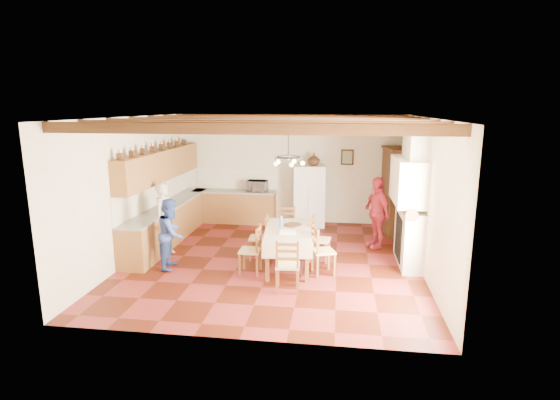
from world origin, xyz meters
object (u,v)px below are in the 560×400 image
object	(u,v)px
chair_right_near	(323,250)
chair_right_far	(320,239)
refrigerator	(309,196)
chair_left_far	(259,237)
chair_end_near	(288,264)
person_woman_blue	(172,233)
hutch	(395,191)
person_woman_red	(377,212)
dining_table	(288,233)
person_man	(165,219)
chair_end_far	(286,228)
chair_left_near	(250,250)
microwave	(257,186)

from	to	relation	value
chair_right_near	chair_right_far	size ratio (longest dim) A/B	1.00
refrigerator	chair_left_far	size ratio (longest dim) A/B	1.73
chair_end_near	person_woman_blue	distance (m)	2.59
person_woman_blue	chair_left_far	bearing A→B (deg)	-70.33
chair_right_far	chair_right_near	bearing A→B (deg)	-164.30
hutch	chair_right_far	xyz separation A→B (m)	(-1.77, -2.34, -0.62)
refrigerator	person_woman_red	size ratio (longest dim) A/B	1.01
dining_table	chair_left_far	bearing A→B (deg)	150.16
chair_right_near	person_man	xyz separation A→B (m)	(-3.47, 0.68, 0.33)
person_man	dining_table	bearing A→B (deg)	-83.32
dining_table	person_man	distance (m)	2.77
person_woman_blue	person_woman_red	size ratio (longest dim) A/B	0.86
chair_right_far	person_man	world-z (taller)	person_man
chair_right_near	person_man	bearing A→B (deg)	59.32
hutch	chair_end_far	size ratio (longest dim) A/B	2.29
chair_left_near	person_man	distance (m)	2.24
hutch	chair_right_near	bearing A→B (deg)	-125.64
chair_left_near	microwave	size ratio (longest dim) A/B	1.78
chair_left_near	microwave	bearing A→B (deg)	-171.31
chair_end_far	person_woman_blue	size ratio (longest dim) A/B	0.67
chair_right_far	chair_end_far	bearing A→B (deg)	55.83
chair_end_near	refrigerator	bearing A→B (deg)	-94.92
chair_left_far	chair_end_near	world-z (taller)	same
person_man	person_woman_blue	xyz separation A→B (m)	(0.42, -0.73, -0.09)
person_woman_red	microwave	bearing A→B (deg)	-144.22
chair_left_near	chair_end_near	world-z (taller)	same
chair_left_far	chair_right_near	world-z (taller)	same
person_woman_blue	hutch	bearing A→B (deg)	-60.81
chair_right_near	chair_end_far	bearing A→B (deg)	12.40
hutch	dining_table	xyz separation A→B (m)	(-2.40, -2.76, -0.40)
chair_end_near	chair_end_far	bearing A→B (deg)	-86.22
chair_left_far	chair_right_near	bearing A→B (deg)	60.88
chair_end_far	refrigerator	bearing A→B (deg)	77.81
dining_table	person_woman_blue	xyz separation A→B (m)	(-2.32, -0.35, 0.01)
person_man	person_woman_blue	world-z (taller)	person_man
chair_end_far	person_man	world-z (taller)	person_man
chair_end_far	person_man	bearing A→B (deg)	-164.33
chair_right_near	person_woman_red	xyz separation A→B (m)	(1.14, 1.82, 0.34)
chair_right_far	chair_end_near	world-z (taller)	same
microwave	refrigerator	bearing A→B (deg)	-0.72
chair_end_near	chair_end_far	size ratio (longest dim) A/B	1.00
microwave	person_man	bearing A→B (deg)	-115.25
refrigerator	dining_table	bearing A→B (deg)	-98.77
chair_right_far	chair_end_far	xyz separation A→B (m)	(-0.81, 0.74, 0.00)
refrigerator	chair_right_near	distance (m)	3.55
chair_left_far	person_woman_blue	world-z (taller)	person_woman_blue
dining_table	chair_left_far	xyz separation A→B (m)	(-0.67, 0.38, -0.22)
chair_left_near	chair_right_far	size ratio (longest dim) A/B	1.00
hutch	person_woman_red	world-z (taller)	hutch
refrigerator	chair_right_far	world-z (taller)	refrigerator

